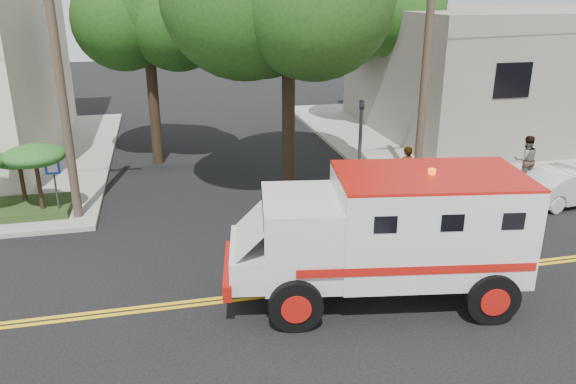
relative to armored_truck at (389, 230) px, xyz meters
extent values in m
plane|color=black|center=(-2.25, 0.73, -1.79)|extent=(100.00, 100.00, 0.00)
cube|color=gray|center=(11.25, 14.23, -1.71)|extent=(17.00, 17.00, 0.15)
cube|color=slate|center=(12.75, 14.73, 1.36)|extent=(14.00, 12.00, 6.00)
cylinder|color=#382D23|center=(-7.85, 6.73, 2.71)|extent=(0.28, 0.28, 9.00)
cylinder|color=#382D23|center=(4.05, 6.93, 2.71)|extent=(0.28, 0.28, 9.00)
cylinder|color=black|center=(-0.75, 7.23, 1.71)|extent=(0.44, 0.44, 7.00)
cylinder|color=black|center=(-5.25, 12.73, 1.01)|extent=(0.44, 0.44, 5.60)
sphere|color=#193B10|center=(-5.25, 12.73, 3.81)|extent=(3.92, 3.92, 3.92)
sphere|color=#193B10|center=(-4.41, 12.17, 4.23)|extent=(3.36, 3.36, 3.36)
cylinder|color=black|center=(6.25, 16.73, 1.19)|extent=(0.44, 0.44, 5.95)
sphere|color=#193B10|center=(6.25, 16.73, 4.16)|extent=(4.20, 4.20, 4.20)
sphere|color=#193B10|center=(7.15, 16.13, 4.61)|extent=(3.60, 3.60, 3.60)
cylinder|color=#3F3F42|center=(1.55, 6.33, 0.01)|extent=(0.12, 0.12, 3.60)
imported|color=#3F3F42|center=(1.55, 6.33, 1.36)|extent=(0.15, 0.18, 0.90)
cylinder|color=#3F3F42|center=(-8.45, 6.93, -0.79)|extent=(0.06, 0.06, 2.00)
cube|color=#0C33A5|center=(-8.45, 6.87, 0.01)|extent=(0.45, 0.03, 0.45)
cube|color=#1E3314|center=(-9.75, 7.53, -1.52)|extent=(3.20, 2.00, 0.24)
cylinder|color=black|center=(-9.65, 7.93, -0.72)|extent=(0.14, 0.14, 1.36)
ellipsoid|color=#164C1A|center=(-9.65, 7.93, 0.05)|extent=(1.55, 1.55, 0.54)
cylinder|color=black|center=(-8.95, 7.03, -0.56)|extent=(0.14, 0.14, 1.68)
ellipsoid|color=#164C1A|center=(-8.95, 7.03, 0.39)|extent=(1.91, 1.91, 0.66)
cube|color=silver|center=(0.88, -0.14, 0.13)|extent=(4.62, 3.17, 2.30)
cube|color=silver|center=(-2.04, 0.33, -0.09)|extent=(2.11, 2.66, 1.86)
cube|color=black|center=(-2.89, 0.46, 0.41)|extent=(0.36, 1.85, 0.77)
cube|color=silver|center=(-3.18, 0.51, -0.63)|extent=(1.32, 2.32, 0.77)
cube|color=#A8120C|center=(-3.72, 0.59, -0.91)|extent=(0.57, 2.36, 0.38)
cube|color=#A8120C|center=(0.88, -0.14, 1.32)|extent=(4.62, 3.17, 0.07)
cylinder|color=black|center=(-2.45, -0.85, -1.18)|extent=(1.25, 0.54, 1.21)
cylinder|color=black|center=(-2.07, 1.57, -1.18)|extent=(1.25, 0.54, 1.21)
cylinder|color=black|center=(1.88, -1.54, -1.18)|extent=(1.25, 0.54, 1.21)
cylinder|color=black|center=(2.27, 0.88, -1.18)|extent=(1.25, 0.54, 1.21)
imported|color=#B9B9B9|center=(8.71, 4.53, -1.13)|extent=(4.11, 1.95, 1.30)
imported|color=gray|center=(3.25, 6.23, -0.75)|extent=(0.76, 0.63, 1.78)
imported|color=gray|center=(8.15, 6.39, -0.71)|extent=(1.01, 0.86, 1.84)
camera|label=1|loc=(-5.00, -11.17, 5.31)|focal=35.00mm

